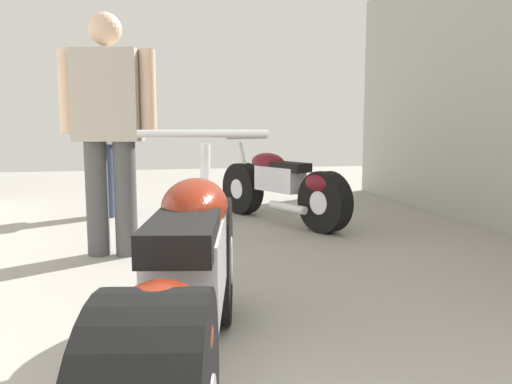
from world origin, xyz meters
TOP-DOWN VIEW (x-y plane):
  - ground_plane at (0.00, 3.29)m, footprint 15.80×15.80m
  - motorcycle_maroon_cruiser at (-0.42, 1.61)m, footprint 0.73×2.01m
  - motorcycle_black_naked at (0.76, 4.72)m, footprint 0.94×1.70m
  - mechanic_in_blue at (-0.80, 3.77)m, footprint 0.70×0.35m
  - mechanic_with_helmet at (-0.92, 5.49)m, footprint 0.34×0.64m

SIDE VIEW (x-z plane):
  - ground_plane at x=0.00m, z-range 0.00..0.00m
  - motorcycle_black_naked at x=0.76m, z-range -0.06..0.78m
  - motorcycle_maroon_cruiser at x=-0.42m, z-range -0.09..0.85m
  - mechanic_with_helmet at x=-0.92m, z-range 0.16..1.78m
  - mechanic_in_blue at x=-0.80m, z-range 0.11..1.86m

